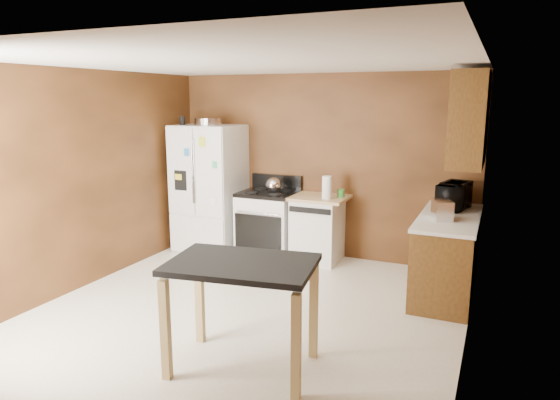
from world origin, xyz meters
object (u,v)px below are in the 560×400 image
Objects in this scene: kettle at (273,185)px; island at (242,279)px; paper_towel at (327,187)px; green_canister at (341,193)px; pen_cup at (182,121)px; roasting_pan at (208,122)px; toaster at (442,210)px; refrigerator at (210,188)px; microwave at (454,197)px; dishwasher at (317,228)px; gas_range at (268,223)px.

island is (1.01, -2.79, -0.24)m from kettle.
green_canister is (0.13, 0.18, -0.10)m from paper_towel.
pen_cup is at bearing 131.73° from island.
roasting_pan is 1.30m from kettle.
toaster is 3.35m from refrigerator.
paper_towel is 0.16× the size of refrigerator.
roasting_pan is at bearing 14.78° from pen_cup.
microwave is (3.33, -0.02, -0.81)m from roasting_pan.
roasting_pan is 0.31× the size of island.
microwave is (1.43, -0.19, 0.10)m from green_canister.
toaster is (3.64, -0.52, -0.85)m from pen_cup.
pen_cup is 2.44m from dishwasher.
kettle is 1.01m from refrigerator.
toaster is at bearing -8.16° from pen_cup.
kettle is at bearing -20.13° from gas_range.
dishwasher is at bearing 99.99° from microwave.
microwave is 0.57× the size of dishwasher.
toaster reaches higher than island.
pen_cup reaches higher than island.
refrigerator is at bearing -177.02° from dishwasher.
refrigerator is (-0.02, 0.01, -0.95)m from roasting_pan.
paper_towel is 2.76m from island.
pen_cup is at bearing 152.05° from toaster.
roasting_pan is 2.14m from dishwasher.
refrigerator is at bearing 103.27° from microwave.
toaster is 1.89m from dishwasher.
island is at bearing 167.69° from microwave.
roasting_pan is at bearing 126.01° from island.
paper_towel is at bearing -3.32° from kettle.
paper_towel reaches higher than green_canister.
paper_towel reaches higher than microwave.
refrigerator reaches higher than paper_towel.
gas_range reaches higher than green_canister.
toaster is 0.26× the size of gas_range.
pen_cup is at bearing -173.15° from green_canister.
paper_towel is 1.62m from toaster.
island reaches higher than dishwasher.
gas_range is at bearing -174.16° from green_canister.
gas_range is (-0.10, 0.03, -0.54)m from kettle.
paper_towel is at bearing -5.22° from gas_range.
island is (2.01, -2.76, -0.14)m from refrigerator.
paper_towel is at bearing 2.39° from pen_cup.
pen_cup is at bearing -174.41° from dishwasher.
roasting_pan is at bearing 179.75° from paper_towel.
paper_towel reaches higher than dishwasher.
pen_cup is 0.11× the size of gas_range.
gas_range is (1.26, 0.17, -1.40)m from pen_cup.
paper_towel is 0.62m from dishwasher.
microwave reaches higher than toaster.
refrigerator is 1.69m from dishwasher.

